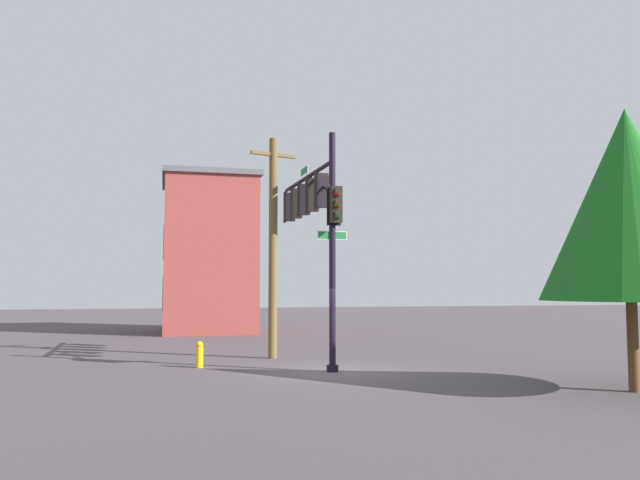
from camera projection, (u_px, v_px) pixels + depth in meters
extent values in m
plane|color=#493F45|center=(333.00, 372.00, 19.07)|extent=(120.00, 120.00, 0.00)
cylinder|color=black|center=(332.00, 251.00, 19.35)|extent=(0.20, 0.20, 7.33)
cylinder|color=black|center=(333.00, 368.00, 19.08)|extent=(0.36, 0.36, 0.20)
cylinder|color=black|center=(307.00, 178.00, 22.47)|extent=(6.10, 0.39, 0.14)
cylinder|color=black|center=(320.00, 184.00, 20.83)|extent=(2.78, 0.20, 1.08)
cube|color=black|center=(322.00, 191.00, 20.56)|extent=(0.32, 0.36, 1.10)
cube|color=black|center=(316.00, 190.00, 20.51)|extent=(0.44, 0.04, 1.22)
sphere|color=#FF2018|center=(328.00, 180.00, 20.63)|extent=(0.22, 0.22, 0.22)
cylinder|color=black|center=(330.00, 179.00, 20.65)|extent=(0.23, 0.14, 0.23)
sphere|color=#855607|center=(328.00, 191.00, 20.61)|extent=(0.22, 0.22, 0.22)
cylinder|color=black|center=(330.00, 189.00, 20.63)|extent=(0.23, 0.14, 0.23)
sphere|color=#0B621E|center=(328.00, 201.00, 20.58)|extent=(0.22, 0.22, 0.22)
cylinder|color=black|center=(330.00, 200.00, 20.60)|extent=(0.23, 0.14, 0.23)
cube|color=black|center=(313.00, 195.00, 21.62)|extent=(0.33, 0.36, 1.10)
cube|color=black|center=(307.00, 195.00, 21.57)|extent=(0.44, 0.05, 1.22)
sphere|color=#FF2018|center=(319.00, 186.00, 21.70)|extent=(0.22, 0.22, 0.22)
cylinder|color=black|center=(320.00, 184.00, 21.72)|extent=(0.23, 0.14, 0.23)
sphere|color=#855607|center=(319.00, 196.00, 21.67)|extent=(0.22, 0.22, 0.22)
cylinder|color=black|center=(320.00, 194.00, 21.69)|extent=(0.23, 0.14, 0.23)
sphere|color=#0B621E|center=(319.00, 205.00, 21.65)|extent=(0.22, 0.22, 0.22)
cylinder|color=black|center=(320.00, 204.00, 21.67)|extent=(0.23, 0.14, 0.23)
cube|color=black|center=(305.00, 200.00, 22.68)|extent=(0.33, 0.36, 1.10)
cube|color=black|center=(299.00, 199.00, 22.63)|extent=(0.44, 0.05, 1.22)
sphere|color=#FF2018|center=(310.00, 190.00, 22.76)|extent=(0.22, 0.22, 0.22)
cylinder|color=black|center=(312.00, 189.00, 22.78)|extent=(0.23, 0.14, 0.23)
sphere|color=#855607|center=(310.00, 200.00, 22.74)|extent=(0.22, 0.22, 0.22)
cylinder|color=black|center=(312.00, 198.00, 22.75)|extent=(0.23, 0.14, 0.23)
sphere|color=#0B621E|center=(310.00, 209.00, 22.71)|extent=(0.22, 0.22, 0.22)
cylinder|color=black|center=(312.00, 208.00, 22.73)|extent=(0.23, 0.14, 0.23)
cube|color=black|center=(297.00, 204.00, 23.75)|extent=(0.32, 0.36, 1.10)
cube|color=black|center=(292.00, 203.00, 23.70)|extent=(0.44, 0.04, 1.22)
sphere|color=#FF2018|center=(302.00, 195.00, 23.82)|extent=(0.22, 0.22, 0.22)
cylinder|color=black|center=(304.00, 193.00, 23.84)|extent=(0.23, 0.14, 0.23)
sphere|color=#855607|center=(302.00, 204.00, 23.79)|extent=(0.22, 0.22, 0.22)
cylinder|color=black|center=(304.00, 202.00, 23.81)|extent=(0.23, 0.14, 0.23)
sphere|color=#0B621E|center=(302.00, 213.00, 23.77)|extent=(0.22, 0.22, 0.22)
cylinder|color=black|center=(304.00, 211.00, 23.79)|extent=(0.23, 0.14, 0.23)
cube|color=black|center=(290.00, 207.00, 24.81)|extent=(0.33, 0.37, 1.10)
cube|color=black|center=(285.00, 207.00, 24.76)|extent=(0.44, 0.05, 1.22)
sphere|color=#FF2018|center=(295.00, 199.00, 24.89)|extent=(0.22, 0.22, 0.22)
cylinder|color=black|center=(297.00, 198.00, 24.91)|extent=(0.23, 0.15, 0.23)
sphere|color=#855607|center=(295.00, 207.00, 24.86)|extent=(0.22, 0.22, 0.22)
cylinder|color=black|center=(296.00, 206.00, 24.88)|extent=(0.23, 0.15, 0.23)
sphere|color=#0B621E|center=(295.00, 216.00, 24.84)|extent=(0.22, 0.22, 0.22)
cylinder|color=black|center=(296.00, 215.00, 24.86)|extent=(0.23, 0.15, 0.23)
cube|color=black|center=(336.00, 205.00, 19.11)|extent=(0.37, 0.33, 1.10)
cube|color=black|center=(334.00, 206.00, 19.31)|extent=(0.06, 0.44, 1.22)
sphere|color=#FF2018|center=(338.00, 193.00, 18.95)|extent=(0.22, 0.22, 0.22)
cylinder|color=black|center=(338.00, 191.00, 18.89)|extent=(0.15, 0.24, 0.23)
sphere|color=#855607|center=(338.00, 204.00, 18.92)|extent=(0.22, 0.22, 0.22)
cylinder|color=black|center=(338.00, 202.00, 18.87)|extent=(0.15, 0.24, 0.23)
sphere|color=#0B621E|center=(338.00, 215.00, 18.90)|extent=(0.22, 0.22, 0.22)
cylinder|color=black|center=(338.00, 213.00, 18.84)|extent=(0.15, 0.24, 0.23)
cube|color=white|center=(304.00, 171.00, 22.79)|extent=(0.94, 0.06, 0.26)
cube|color=#086D2D|center=(304.00, 171.00, 22.79)|extent=(0.90, 0.07, 0.22)
cube|color=white|center=(332.00, 235.00, 19.38)|extent=(0.06, 0.94, 0.26)
cube|color=#1F7436|center=(332.00, 235.00, 19.38)|extent=(0.07, 0.90, 0.22)
cylinder|color=brown|center=(273.00, 247.00, 22.96)|extent=(0.31, 0.31, 8.00)
cube|color=brown|center=(274.00, 155.00, 23.21)|extent=(0.61, 1.76, 0.12)
cylinder|color=yellow|center=(199.00, 357.00, 20.07)|extent=(0.24, 0.24, 0.65)
sphere|color=gold|center=(200.00, 345.00, 20.10)|extent=(0.22, 0.22, 0.22)
cylinder|color=#E0B901|center=(199.00, 356.00, 20.22)|extent=(0.12, 0.10, 0.10)
cylinder|color=#53391D|center=(633.00, 346.00, 15.48)|extent=(0.26, 0.26, 2.22)
cone|color=#18601B|center=(628.00, 203.00, 15.74)|extent=(4.33, 4.33, 4.82)
cube|color=#993E38|center=(208.00, 257.00, 36.54)|extent=(6.64, 5.02, 8.60)
cube|color=#58585C|center=(209.00, 181.00, 36.87)|extent=(6.94, 5.32, 0.30)
cube|color=#A5B7C6|center=(163.00, 287.00, 37.90)|extent=(0.90, 0.04, 1.20)
cube|color=#A5B7C6|center=(163.00, 291.00, 37.44)|extent=(0.90, 0.04, 1.20)
cube|color=#A5B7C6|center=(164.00, 236.00, 35.54)|extent=(0.90, 0.04, 1.20)
cube|color=#A5B7C6|center=(163.00, 246.00, 34.93)|extent=(0.90, 0.04, 1.20)
cube|color=#A5B7C6|center=(163.00, 250.00, 36.02)|extent=(0.90, 0.04, 1.20)
cube|color=#A5B7C6|center=(162.00, 302.00, 37.69)|extent=(0.90, 0.04, 1.20)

